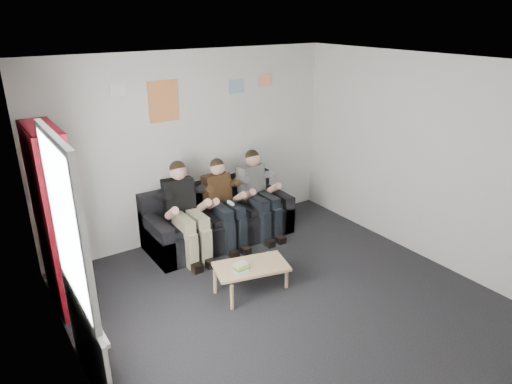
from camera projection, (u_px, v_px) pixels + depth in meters
room_shell at (304, 203)px, 4.64m from camera, size 5.00×5.00×5.00m
sofa at (218, 221)px, 6.72m from camera, size 2.13×0.87×0.82m
bookshelf at (57, 219)px, 5.01m from camera, size 0.31×0.94×2.08m
coffee_table at (251, 268)px, 5.45m from camera, size 0.87×0.48×0.35m
game_cases at (241, 267)px, 5.35m from camera, size 0.21×0.20×0.05m
person_left at (186, 212)px, 6.12m from camera, size 0.41×0.88×1.33m
person_middle at (224, 204)px, 6.44m from camera, size 0.38×0.81×1.26m
person_right at (259, 195)px, 6.75m from camera, size 0.39×0.84×1.29m
radiator at (98, 353)px, 4.04m from camera, size 0.10×0.64×0.60m
window at (78, 291)px, 3.75m from camera, size 0.05×1.30×2.36m
poster_large at (164, 101)px, 6.08m from camera, size 0.42×0.01×0.55m
poster_blue at (237, 86)px, 6.65m from camera, size 0.25×0.01×0.20m
poster_pink at (265, 80)px, 6.89m from camera, size 0.22×0.01×0.18m
poster_sign at (118, 90)px, 5.70m from camera, size 0.20×0.01×0.14m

